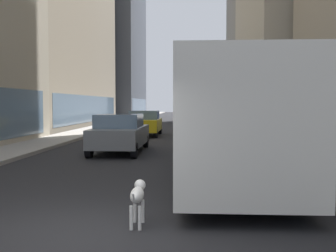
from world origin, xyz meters
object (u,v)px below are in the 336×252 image
object	(u,v)px
dalmatian_dog	(138,195)
car_silver_sedan	(207,124)
car_grey_wagon	(120,133)
transit_bus	(224,113)
car_yellow_taxi	(145,123)
car_blue_hatchback	(186,115)

from	to	relation	value
dalmatian_dog	car_silver_sedan	bearing A→B (deg)	84.21
car_grey_wagon	car_silver_sedan	size ratio (longest dim) A/B	1.04
transit_bus	car_yellow_taxi	xyz separation A→B (m)	(-4.00, 13.67, -0.95)
car_yellow_taxi	car_silver_sedan	bearing A→B (deg)	-7.10
car_yellow_taxi	car_grey_wagon	xyz separation A→B (m)	(-0.00, -8.95, 0.00)
car_blue_hatchback	transit_bus	bearing A→B (deg)	-87.32
dalmatian_dog	car_yellow_taxi	bearing A→B (deg)	96.31
car_silver_sedan	dalmatian_dog	distance (m)	18.71
transit_bus	car_yellow_taxi	bearing A→B (deg)	106.31
car_silver_sedan	car_grey_wagon	bearing A→B (deg)	-115.33
transit_bus	car_grey_wagon	world-z (taller)	transit_bus
transit_bus	dalmatian_dog	world-z (taller)	transit_bus
car_yellow_taxi	car_blue_hatchback	world-z (taller)	same
car_grey_wagon	car_yellow_taxi	bearing A→B (deg)	90.00
transit_bus	car_grey_wagon	bearing A→B (deg)	130.26
car_blue_hatchback	car_grey_wagon	bearing A→B (deg)	-94.66
car_grey_wagon	car_blue_hatchback	bearing A→B (deg)	85.34
car_yellow_taxi	dalmatian_dog	world-z (taller)	car_yellow_taxi
car_grey_wagon	car_blue_hatchback	world-z (taller)	same
car_yellow_taxi	dalmatian_dog	distance (m)	19.23
transit_bus	car_blue_hatchback	size ratio (longest dim) A/B	2.57
transit_bus	car_grey_wagon	distance (m)	6.26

